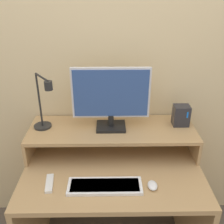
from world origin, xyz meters
The scene contains 9 objects.
wall_back centered at (0.00, 0.75, 1.25)m, with size 6.00×0.05×2.50m.
desk centered at (0.00, 0.36, 0.50)m, with size 1.06×0.71×0.71m.
monitor_shelf centered at (0.00, 0.53, 0.85)m, with size 1.06×0.36×0.17m.
monitor centered at (-0.01, 0.54, 1.09)m, with size 0.47×0.15×0.40m.
desk_lamp centered at (-0.41, 0.51, 1.04)m, with size 0.18×0.21×0.36m.
router_dock centered at (0.44, 0.57, 0.95)m, with size 0.10×0.08×0.14m.
keyboard centered at (-0.05, 0.17, 0.72)m, with size 0.40×0.13×0.02m.
mouse centered at (0.21, 0.17, 0.73)m, with size 0.05×0.08×0.03m.
remote_control centered at (-0.35, 0.20, 0.72)m, with size 0.06×0.15×0.02m.
Camera 1 is at (-0.02, -0.92, 1.71)m, focal length 42.00 mm.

